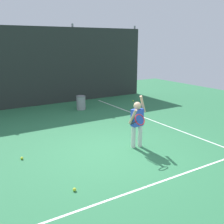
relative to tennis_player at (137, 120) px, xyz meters
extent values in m
plane|color=#2D7247|center=(-0.71, 0.10, -0.73)|extent=(20.00, 20.00, 0.00)
cube|color=white|center=(-0.71, -1.69, -0.72)|extent=(9.00, 0.05, 0.00)
cube|color=white|center=(1.94, 1.10, -0.72)|extent=(0.05, 9.00, 0.00)
cube|color=#282D2B|center=(-0.71, 6.04, 0.92)|extent=(10.41, 0.08, 3.29)
cylinder|color=slate|center=(0.98, 6.10, 0.99)|extent=(0.09, 0.09, 3.44)
cylinder|color=slate|center=(4.35, 6.10, 0.99)|extent=(0.09, 0.09, 3.44)
cylinder|color=silver|center=(-0.08, 0.04, -0.44)|extent=(0.11, 0.11, 0.58)
cylinder|color=silver|center=(0.10, 0.00, -0.44)|extent=(0.11, 0.11, 0.58)
cube|color=blue|center=(0.01, 0.02, 0.07)|extent=(0.31, 0.19, 0.44)
sphere|color=tan|center=(0.01, 0.02, 0.38)|extent=(0.20, 0.20, 0.20)
cylinder|color=tan|center=(0.20, 0.05, 0.39)|extent=(0.21, 0.08, 0.46)
cylinder|color=tan|center=(-0.18, -0.06, 0.14)|extent=(0.09, 0.29, 0.43)
cylinder|color=black|center=(-0.25, -0.18, 0.03)|extent=(0.05, 0.24, 0.15)
torus|color=red|center=(-0.23, -0.40, 0.16)|extent=(0.30, 0.18, 0.26)
cylinder|color=gray|center=(0.50, 4.43, -0.45)|extent=(0.36, 0.36, 0.55)
torus|color=#595B60|center=(0.50, 4.43, -0.18)|extent=(0.38, 0.38, 0.02)
cylinder|color=green|center=(1.72, 2.19, -0.62)|extent=(0.07, 0.07, 0.22)
sphere|color=#CCE033|center=(-2.75, 0.80, -0.69)|extent=(0.07, 0.07, 0.07)
sphere|color=#CCE033|center=(-2.26, -1.11, -0.69)|extent=(0.07, 0.07, 0.07)
sphere|color=#CCE033|center=(3.18, 4.50, -0.69)|extent=(0.07, 0.07, 0.07)
camera|label=1|loc=(-3.98, -5.22, 1.95)|focal=42.89mm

